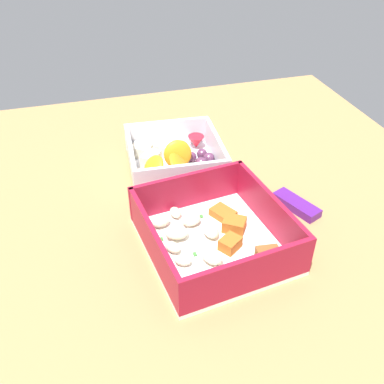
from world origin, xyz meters
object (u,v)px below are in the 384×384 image
object	(u,v)px
fruit_bowl	(175,159)
candy_bar	(296,205)
pasta_container	(213,235)
paper_cup_liner	(155,133)

from	to	relation	value
fruit_bowl	candy_bar	size ratio (longest dim) A/B	2.17
fruit_bowl	pasta_container	bearing A→B (deg)	1.17
candy_bar	paper_cup_liner	xyz separation A→B (cm)	(-25.23, -14.75, 0.29)
pasta_container	fruit_bowl	size ratio (longest dim) A/B	1.30
candy_bar	paper_cup_liner	distance (cm)	29.23
pasta_container	candy_bar	size ratio (longest dim) A/B	2.82
pasta_container	paper_cup_liner	xyz separation A→B (cm)	(-29.21, -1.21, -0.88)
pasta_container	candy_bar	xyz separation A→B (cm)	(-3.98, 13.54, -1.17)
fruit_bowl	paper_cup_liner	world-z (taller)	fruit_bowl
fruit_bowl	paper_cup_liner	bearing A→B (deg)	-175.70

